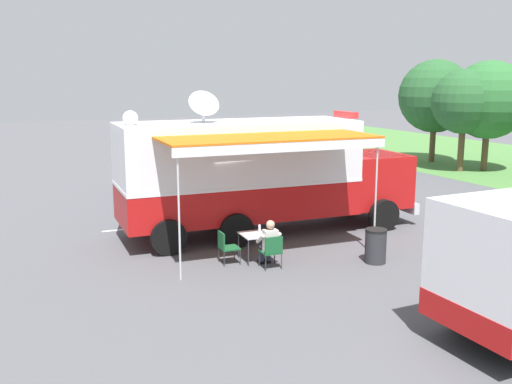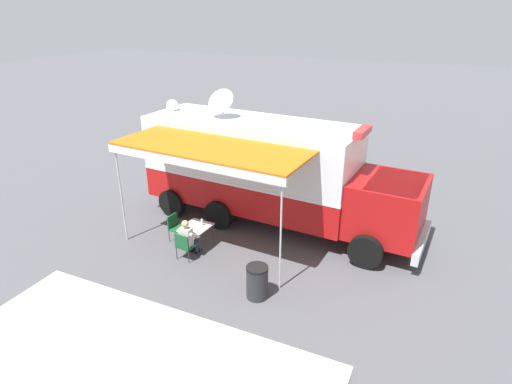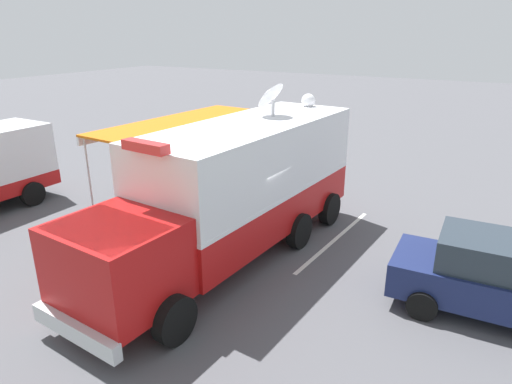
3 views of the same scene
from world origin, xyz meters
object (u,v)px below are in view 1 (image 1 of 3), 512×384
at_px(water_bottle, 260,229).
at_px(folding_chair_at_table, 272,249).
at_px(folding_table, 256,236).
at_px(seated_responder, 269,242).
at_px(command_truck, 261,171).
at_px(folding_chair_beside_table, 226,245).
at_px(trash_bin, 376,246).
at_px(car_behind_truck, 185,175).

xyz_separation_m(water_bottle, folding_chair_at_table, (0.89, -0.09, -0.32)).
bearing_deg(folding_table, seated_responder, 5.91).
bearing_deg(command_truck, folding_chair_beside_table, -42.99).
relative_size(command_truck, trash_bin, 10.60).
distance_m(command_truck, seated_responder, 3.61).
bearing_deg(car_behind_truck, folding_chair_beside_table, -12.33).
bearing_deg(folding_table, folding_chair_beside_table, -95.78).
bearing_deg(car_behind_truck, folding_table, -6.81).
relative_size(water_bottle, folding_chair_beside_table, 0.26).
relative_size(water_bottle, folding_chair_at_table, 0.26).
xyz_separation_m(water_bottle, seated_responder, (0.70, -0.07, -0.18)).
bearing_deg(command_truck, water_bottle, -27.55).
xyz_separation_m(command_truck, folding_table, (2.49, -1.39, -1.27)).
relative_size(seated_responder, car_behind_truck, 0.29).
bearing_deg(water_bottle, seated_responder, -6.03).
xyz_separation_m(command_truck, car_behind_truck, (-6.27, -0.34, -1.06)).
height_order(command_truck, folding_chair_beside_table, command_truck).
bearing_deg(folding_chair_at_table, seated_responder, 175.87).
bearing_deg(trash_bin, command_truck, -161.53).
bearing_deg(folding_chair_at_table, trash_bin, 74.38).
distance_m(command_truck, trash_bin, 4.51).
bearing_deg(command_truck, folding_table, -29.17).
distance_m(folding_table, folding_chair_beside_table, 0.87).
xyz_separation_m(folding_table, water_bottle, (-0.09, 0.14, 0.16)).
bearing_deg(seated_responder, folding_chair_beside_table, -127.37).
bearing_deg(water_bottle, folding_table, -56.88).
height_order(folding_chair_beside_table, seated_responder, seated_responder).
bearing_deg(folding_chair_beside_table, seated_responder, 52.63).
relative_size(folding_chair_beside_table, trash_bin, 0.96).
bearing_deg(trash_bin, water_bottle, -122.26).
relative_size(command_truck, folding_chair_beside_table, 11.08).
xyz_separation_m(water_bottle, folding_chair_beside_table, (0.00, -0.99, -0.32)).
bearing_deg(seated_responder, folding_chair_at_table, -4.13).
relative_size(folding_table, seated_responder, 0.68).
distance_m(folding_chair_at_table, trash_bin, 2.79).
height_order(folding_chair_at_table, trash_bin, trash_bin).
xyz_separation_m(folding_chair_at_table, trash_bin, (0.75, 2.69, -0.06)).
bearing_deg(trash_bin, folding_chair_at_table, -105.62).
height_order(command_truck, folding_table, command_truck).
bearing_deg(seated_responder, water_bottle, 173.97).
relative_size(folding_table, folding_chair_beside_table, 0.98).
relative_size(water_bottle, car_behind_truck, 0.05).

